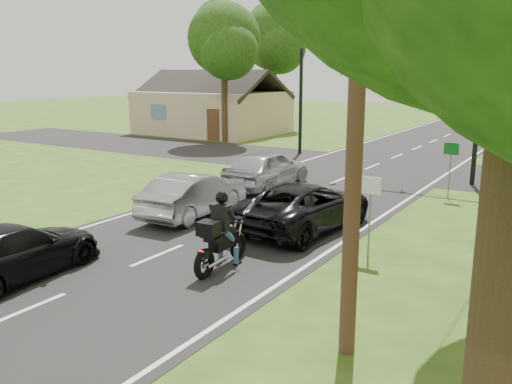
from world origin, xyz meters
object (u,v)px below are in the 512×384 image
Objects in this scene: sign_white at (370,197)px; traffic_signal at (434,86)px; motorcycle_rider at (220,238)px; silver_suv at (267,168)px; dark_car_behind at (12,252)px; silver_sedan at (194,194)px; utility_pole_near at (358,51)px; dark_suv at (305,206)px; sign_green at (451,157)px.

traffic_signal is at bearing 97.05° from sign_white.
silver_suv is (-3.90, 8.67, 0.04)m from motorcycle_rider.
dark_car_behind is (-3.73, -3.11, -0.11)m from motorcycle_rider.
silver_sedan is 10.66m from utility_pole_near.
motorcycle_rider is at bearing -95.64° from traffic_signal.
traffic_signal is at bearing -120.02° from silver_sedan.
dark_suv is 0.52× the size of utility_pole_near.
traffic_signal is 11.39m from sign_white.
utility_pole_near is (4.23, -2.12, 4.31)m from motorcycle_rider.
dark_car_behind is 9.16m from utility_pole_near.
utility_pole_near is at bearing -84.28° from sign_green.
silver_suv is 14.17m from utility_pole_near.
dark_suv is at bearing 131.18° from silver_suv.
traffic_signal is 16.28m from utility_pole_near.
utility_pole_near reaches higher than silver_sedan.
silver_suv is at bearing -91.44° from silver_sedan.
dark_suv is at bearing -175.17° from silver_sedan.
silver_sedan is at bearing 13.80° from dark_suv.
silver_sedan is 0.94× the size of silver_suv.
silver_sedan is 9.87m from sign_green.
traffic_signal reaches higher than sign_green.
sign_green is at bearing -121.03° from dark_car_behind.
sign_green is (2.75, 6.69, 0.86)m from dark_suv.
utility_pole_near is 4.71× the size of sign_white.
motorcycle_rider is 9.51m from silver_suv.
motorcycle_rider is 14.35m from traffic_signal.
silver_sedan is at bearing -96.04° from dark_car_behind.
dark_suv is 3.90m from silver_sedan.
sign_white is (6.46, 5.98, 0.93)m from dark_car_behind.
sign_white reaches higher than dark_suv.
sign_white is at bearing 157.84° from dark_suv.
dark_suv is 1.15× the size of dark_car_behind.
utility_pole_near is at bearing 140.29° from silver_sedan.
sign_green is at bearing -107.29° from dark_suv.
silver_suv reaches higher than silver_sedan.
silver_sedan is (-3.86, -0.60, 0.01)m from dark_suv.
silver_sedan is 11.96m from traffic_signal.
silver_sedan is 0.99× the size of dark_car_behind.
sign_green is (1.56, -3.02, -2.54)m from traffic_signal.
sign_white is at bearing -142.78° from dark_car_behind.
traffic_signal is at bearing 117.38° from sign_green.
motorcycle_rider is 0.36× the size of traffic_signal.
silver_sedan is at bearing 91.50° from silver_suv.
motorcycle_rider is at bearing -145.69° from dark_car_behind.
utility_pole_near is at bearing 125.98° from silver_suv.
dark_car_behind is at bearing 89.79° from silver_suv.
dark_suv reaches higher than dark_car_behind.
motorcycle_rider is 4.04m from sign_white.
utility_pole_near reaches higher than motorcycle_rider.
silver_suv is at bearing -135.33° from traffic_signal.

